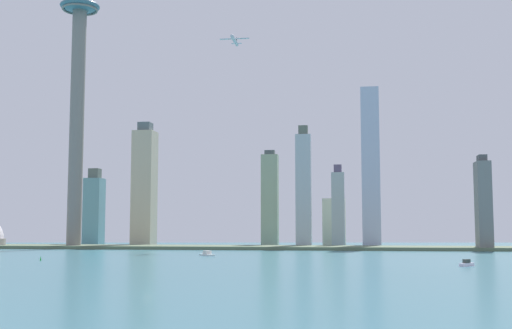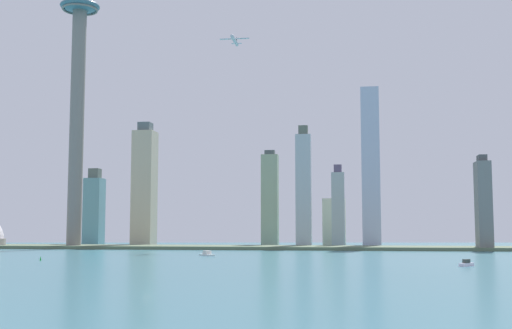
{
  "view_description": "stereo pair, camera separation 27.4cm",
  "coord_description": "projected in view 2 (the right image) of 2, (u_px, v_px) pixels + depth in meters",
  "views": [
    {
      "loc": [
        67.66,
        -201.47,
        20.04
      ],
      "look_at": [
        -37.05,
        442.72,
        84.71
      ],
      "focal_mm": 46.0,
      "sensor_mm": 36.0,
      "label": 1
    },
    {
      "loc": [
        67.93,
        -201.42,
        20.04
      ],
      "look_at": [
        -37.05,
        442.72,
        84.71
      ],
      "focal_mm": 46.0,
      "sensor_mm": 36.0,
      "label": 2
    }
  ],
  "objects": [
    {
      "name": "skyscraper_5",
      "position": [
        338.0,
        208.0,
        718.25
      ],
      "size": [
        14.03,
        14.21,
        90.99
      ],
      "color": "#9EADAF",
      "rests_on": "ground"
    },
    {
      "name": "skyscraper_4",
      "position": [
        483.0,
        205.0,
        622.37
      ],
      "size": [
        12.92,
        24.52,
        90.77
      ],
      "color": "slate",
      "rests_on": "ground"
    },
    {
      "name": "ground_plane",
      "position": [
        146.0,
        293.0,
        206.73
      ],
      "size": [
        6000.0,
        6000.0,
        0.0
      ],
      "primitive_type": "plane",
      "color": "#366D7A"
    },
    {
      "name": "boat_3",
      "position": [
        207.0,
        254.0,
        497.66
      ],
      "size": [
        14.84,
        16.51,
        3.93
      ],
      "rotation": [
        0.0,
        0.0,
        5.38
      ],
      "color": "white",
      "rests_on": "ground"
    },
    {
      "name": "boat_2",
      "position": [
        466.0,
        264.0,
        357.06
      ],
      "size": [
        9.15,
        10.2,
        3.83
      ],
      "rotation": [
        0.0,
        0.0,
        4.03
      ],
      "color": "white",
      "rests_on": "ground"
    },
    {
      "name": "skyscraper_1",
      "position": [
        270.0,
        200.0,
        748.89
      ],
      "size": [
        18.86,
        13.65,
        110.65
      ],
      "color": "#91A587",
      "rests_on": "ground"
    },
    {
      "name": "skyscraper_3",
      "position": [
        371.0,
        167.0,
        714.1
      ],
      "size": [
        19.65,
        25.43,
        174.48
      ],
      "color": "#AAB7D3",
      "rests_on": "ground"
    },
    {
      "name": "airplane",
      "position": [
        234.0,
        40.0,
        700.6
      ],
      "size": [
        32.0,
        34.92,
        8.89
      ],
      "rotation": [
        0.0,
        0.0,
        4.74
      ],
      "color": "silver"
    },
    {
      "name": "channel_buoy_0",
      "position": [
        41.0,
        258.0,
        423.71
      ],
      "size": [
        1.04,
        1.04,
        2.91
      ],
      "primitive_type": "cone",
      "color": "green",
      "rests_on": "ground"
    },
    {
      "name": "skyscraper_7",
      "position": [
        94.0,
        210.0,
        793.21
      ],
      "size": [
        20.78,
        20.75,
        93.66
      ],
      "color": "#5D9298",
      "rests_on": "ground"
    },
    {
      "name": "skyscraper_0",
      "position": [
        304.0,
        189.0,
        712.15
      ],
      "size": [
        16.72,
        12.2,
        133.4
      ],
      "color": "#A3B4BE",
      "rests_on": "ground"
    },
    {
      "name": "skyscraper_9",
      "position": [
        334.0,
        223.0,
        757.83
      ],
      "size": [
        26.06,
        21.25,
        55.46
      ],
      "color": "beige",
      "rests_on": "ground"
    },
    {
      "name": "skyscraper_8",
      "position": [
        144.0,
        187.0,
        756.07
      ],
      "size": [
        23.97,
        25.59,
        143.81
      ],
      "color": "#BCB196",
      "rests_on": "ground"
    },
    {
      "name": "waterfront_pier",
      "position": [
        295.0,
        248.0,
        662.72
      ],
      "size": [
        821.07,
        78.05,
        3.21
      ],
      "primitive_type": "cube",
      "color": "#5C6C51",
      "rests_on": "ground"
    },
    {
      "name": "observation_tower",
      "position": [
        78.0,
        82.0,
        707.61
      ],
      "size": [
        42.73,
        42.73,
        377.92
      ],
      "color": "gray",
      "rests_on": "ground"
    }
  ]
}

